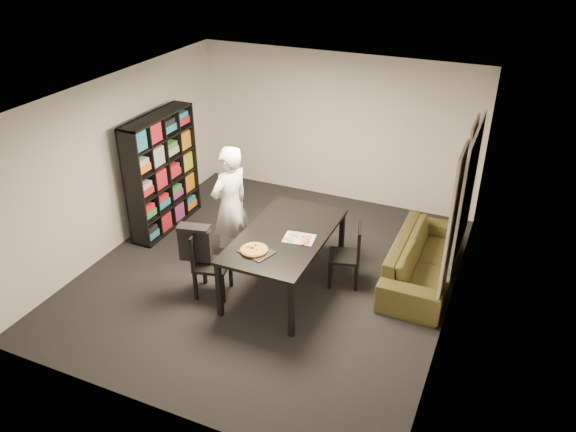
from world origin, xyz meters
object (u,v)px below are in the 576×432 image
at_px(chair_right, 351,251).
at_px(person, 230,206).
at_px(dining_table, 285,239).
at_px(pepperoni_pizza, 254,250).
at_px(chair_left, 205,259).
at_px(bookshelf, 162,173).
at_px(sofa, 424,260).
at_px(baking_tray, 257,252).

relative_size(chair_right, person, 0.50).
height_order(dining_table, pepperoni_pizza, pepperoni_pizza).
height_order(chair_left, chair_right, chair_left).
bearing_deg(dining_table, person, 163.92).
xyz_separation_m(bookshelf, pepperoni_pizza, (2.30, -1.34, -0.10)).
bearing_deg(sofa, bookshelf, 92.08).
bearing_deg(pepperoni_pizza, person, 133.68).
height_order(person, pepperoni_pizza, person).
bearing_deg(sofa, chair_left, 119.86).
height_order(bookshelf, dining_table, bookshelf).
distance_m(chair_right, pepperoni_pizza, 1.42).
distance_m(bookshelf, chair_left, 2.11).
xyz_separation_m(chair_left, pepperoni_pizza, (0.73, 0.02, 0.31)).
height_order(dining_table, baking_tray, baking_tray).
distance_m(bookshelf, pepperoni_pizza, 2.66).
height_order(chair_left, sofa, chair_left).
bearing_deg(bookshelf, baking_tray, -29.95).
bearing_deg(chair_right, dining_table, -78.86).
distance_m(dining_table, sofa, 2.01).
relative_size(chair_left, baking_tray, 2.38).
bearing_deg(chair_right, pepperoni_pizza, -61.48).
relative_size(chair_left, sofa, 0.45).
distance_m(chair_left, baking_tray, 0.82).
bearing_deg(baking_tray, chair_left, -179.13).
bearing_deg(sofa, person, 103.62).
xyz_separation_m(dining_table, chair_left, (-0.91, -0.57, -0.21)).
bearing_deg(baking_tray, sofa, 38.79).
distance_m(bookshelf, dining_table, 2.61).
bearing_deg(dining_table, pepperoni_pizza, -107.78).
bearing_deg(person, pepperoni_pizza, 62.72).
bearing_deg(baking_tray, chair_right, 45.90).
xyz_separation_m(dining_table, pepperoni_pizza, (-0.18, -0.56, 0.10)).
xyz_separation_m(chair_left, chair_right, (1.71, 0.99, -0.03)).
height_order(baking_tray, sofa, baking_tray).
relative_size(bookshelf, chair_left, 2.00).
relative_size(chair_left, person, 0.52).
relative_size(chair_right, baking_tray, 2.26).
xyz_separation_m(chair_right, person, (-1.78, -0.13, 0.39)).
bearing_deg(sofa, chair_right, 119.62).
bearing_deg(bookshelf, sofa, 2.08).
height_order(bookshelf, person, bookshelf).
xyz_separation_m(dining_table, person, (-0.98, 0.28, 0.15)).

